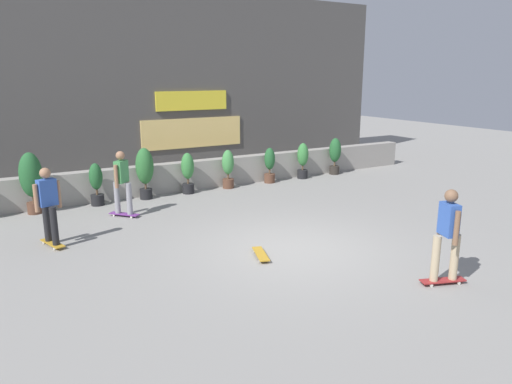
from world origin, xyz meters
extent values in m
plane|color=gray|center=(0.00, 0.00, 0.00)|extent=(48.00, 48.00, 0.00)
cube|color=gray|center=(0.00, 6.00, 0.45)|extent=(18.00, 0.40, 0.90)
cube|color=#4C4947|center=(0.00, 10.00, 3.25)|extent=(20.00, 2.00, 6.50)
cube|color=yellow|center=(1.61, 8.96, 2.60)|extent=(2.80, 0.08, 0.70)
cube|color=#F2CC72|center=(1.61, 8.97, 1.40)|extent=(4.00, 0.06, 1.10)
cylinder|color=brown|center=(-4.36, 5.55, 0.15)|extent=(0.36, 0.36, 0.30)
cylinder|color=brown|center=(-4.36, 5.55, 0.38)|extent=(0.06, 0.06, 0.15)
ellipsoid|color=#235B2D|center=(-4.36, 5.55, 1.03)|extent=(0.57, 0.57, 1.17)
cylinder|color=black|center=(-2.75, 5.55, 0.15)|extent=(0.36, 0.36, 0.30)
cylinder|color=brown|center=(-2.75, 5.55, 0.38)|extent=(0.06, 0.06, 0.15)
ellipsoid|color=#235B2D|center=(-2.75, 5.55, 0.82)|extent=(0.36, 0.36, 0.74)
cylinder|color=black|center=(-1.36, 5.55, 0.15)|extent=(0.36, 0.36, 0.30)
cylinder|color=brown|center=(-1.36, 5.55, 0.38)|extent=(0.06, 0.06, 0.15)
ellipsoid|color=#2D6B33|center=(-1.36, 5.55, 0.98)|extent=(0.51, 0.51, 1.05)
cylinder|color=black|center=(-0.04, 5.55, 0.15)|extent=(0.36, 0.36, 0.30)
cylinder|color=brown|center=(-0.04, 5.55, 0.38)|extent=(0.06, 0.06, 0.15)
ellipsoid|color=#387F3D|center=(-0.04, 5.55, 0.85)|extent=(0.39, 0.39, 0.80)
cylinder|color=brown|center=(1.34, 5.55, 0.15)|extent=(0.36, 0.36, 0.30)
cylinder|color=brown|center=(1.34, 5.55, 0.38)|extent=(0.06, 0.06, 0.15)
ellipsoid|color=#428C47|center=(1.34, 5.55, 0.84)|extent=(0.38, 0.38, 0.78)
cylinder|color=brown|center=(2.90, 5.55, 0.15)|extent=(0.36, 0.36, 0.30)
cylinder|color=brown|center=(2.90, 5.55, 0.38)|extent=(0.06, 0.06, 0.15)
ellipsoid|color=#235B2D|center=(2.90, 5.55, 0.82)|extent=(0.36, 0.36, 0.73)
cylinder|color=black|center=(4.25, 5.55, 0.15)|extent=(0.36, 0.36, 0.30)
cylinder|color=brown|center=(4.25, 5.55, 0.38)|extent=(0.06, 0.06, 0.15)
ellipsoid|color=#387F3D|center=(4.25, 5.55, 0.85)|extent=(0.39, 0.39, 0.79)
cylinder|color=#2D2823|center=(5.68, 5.55, 0.15)|extent=(0.36, 0.36, 0.30)
cylinder|color=brown|center=(5.68, 5.55, 0.38)|extent=(0.06, 0.06, 0.15)
ellipsoid|color=#235B2D|center=(5.68, 5.55, 0.89)|extent=(0.43, 0.43, 0.87)
cube|color=#BF8C26|center=(-4.32, 2.69, 0.07)|extent=(0.42, 0.82, 0.02)
cylinder|color=silver|center=(-4.47, 2.92, 0.03)|extent=(0.04, 0.06, 0.06)
cylinder|color=silver|center=(-4.31, 2.96, 0.03)|extent=(0.04, 0.06, 0.06)
cylinder|color=silver|center=(-4.32, 2.42, 0.03)|extent=(0.04, 0.06, 0.06)
cylinder|color=silver|center=(-4.17, 2.46, 0.03)|extent=(0.04, 0.06, 0.06)
cylinder|color=black|center=(-4.37, 2.86, 0.49)|extent=(0.14, 0.14, 0.82)
cylinder|color=black|center=(-4.27, 2.52, 0.49)|extent=(0.14, 0.14, 0.82)
cube|color=#3359B2|center=(-4.32, 2.69, 1.18)|extent=(0.40, 0.29, 0.56)
sphere|color=#9E7051|center=(-4.32, 2.69, 1.59)|extent=(0.22, 0.22, 0.22)
cylinder|color=#9E7051|center=(-4.54, 2.62, 1.10)|extent=(0.09, 0.09, 0.58)
cylinder|color=#9E7051|center=(-4.09, 2.76, 1.10)|extent=(0.09, 0.09, 0.58)
cube|color=#72338C|center=(-2.41, 4.09, 0.07)|extent=(0.68, 0.73, 0.02)
cylinder|color=silver|center=(-2.18, 3.95, 0.03)|extent=(0.06, 0.06, 0.06)
cylinder|color=silver|center=(-2.30, 3.84, 0.03)|extent=(0.06, 0.06, 0.06)
cylinder|color=silver|center=(-2.52, 4.34, 0.03)|extent=(0.06, 0.06, 0.06)
cylinder|color=silver|center=(-2.64, 4.23, 0.03)|extent=(0.06, 0.06, 0.06)
cylinder|color=gray|center=(-2.29, 3.95, 0.49)|extent=(0.14, 0.14, 0.82)
cylinder|color=gray|center=(-2.53, 4.23, 0.49)|extent=(0.14, 0.14, 0.82)
cube|color=#3F8C4C|center=(-2.41, 4.09, 1.18)|extent=(0.40, 0.39, 0.56)
sphere|color=#9E7051|center=(-2.41, 4.09, 1.59)|extent=(0.22, 0.22, 0.22)
cylinder|color=#9E7051|center=(-2.23, 4.25, 1.10)|extent=(0.09, 0.09, 0.58)
cylinder|color=#9E7051|center=(-2.58, 3.93, 1.10)|extent=(0.09, 0.09, 0.58)
cube|color=maroon|center=(1.28, -2.76, 0.07)|extent=(0.82, 0.46, 0.02)
cylinder|color=silver|center=(1.01, -2.75, 0.03)|extent=(0.06, 0.05, 0.06)
cylinder|color=silver|center=(1.06, -2.60, 0.03)|extent=(0.06, 0.05, 0.06)
cylinder|color=silver|center=(1.50, -2.92, 0.03)|extent=(0.06, 0.05, 0.06)
cylinder|color=silver|center=(1.55, -2.77, 0.03)|extent=(0.06, 0.05, 0.06)
cylinder|color=tan|center=(1.11, -2.70, 0.49)|extent=(0.14, 0.14, 0.82)
cylinder|color=tan|center=(1.45, -2.82, 0.49)|extent=(0.14, 0.14, 0.82)
cube|color=#3359B2|center=(1.28, -2.76, 1.18)|extent=(0.31, 0.41, 0.56)
sphere|color=brown|center=(1.28, -2.76, 1.59)|extent=(0.22, 0.22, 0.22)
cylinder|color=brown|center=(1.20, -2.98, 1.10)|extent=(0.09, 0.09, 0.58)
cylinder|color=brown|center=(1.36, -2.54, 1.10)|extent=(0.09, 0.09, 0.58)
cube|color=#BF8C26|center=(-0.81, -0.08, 0.07)|extent=(0.44, 0.82, 0.02)
cylinder|color=silver|center=(-0.81, 0.19, 0.03)|extent=(0.05, 0.06, 0.06)
cylinder|color=silver|center=(-0.66, 0.14, 0.03)|extent=(0.05, 0.06, 0.06)
cylinder|color=silver|center=(-0.97, -0.30, 0.03)|extent=(0.05, 0.06, 0.06)
cylinder|color=silver|center=(-0.82, -0.35, 0.03)|extent=(0.05, 0.06, 0.06)
camera|label=1|loc=(-5.41, -7.75, 3.56)|focal=33.47mm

